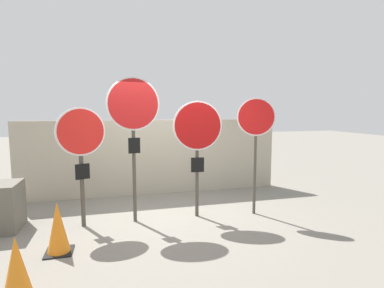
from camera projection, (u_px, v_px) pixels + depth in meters
ground_plane at (168, 218)px, 5.62m from camera, size 40.00×40.00×0.00m
fence_back at (155, 157)px, 7.20m from camera, size 6.18×0.12×1.79m
stop_sign_0 at (81, 143)px, 5.03m from camera, size 0.78×0.30×2.07m
stop_sign_1 at (134, 115)px, 5.21m from camera, size 0.92×0.17×2.59m
stop_sign_2 at (198, 134)px, 5.52m from camera, size 0.91×0.16×2.19m
stop_sign_3 at (256, 127)px, 5.64m from camera, size 0.66×0.34×2.25m
traffic_cone_0 at (17, 274)px, 3.01m from camera, size 0.40×0.40×0.77m
traffic_cone_1 at (58, 228)px, 4.22m from camera, size 0.37×0.37×0.74m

